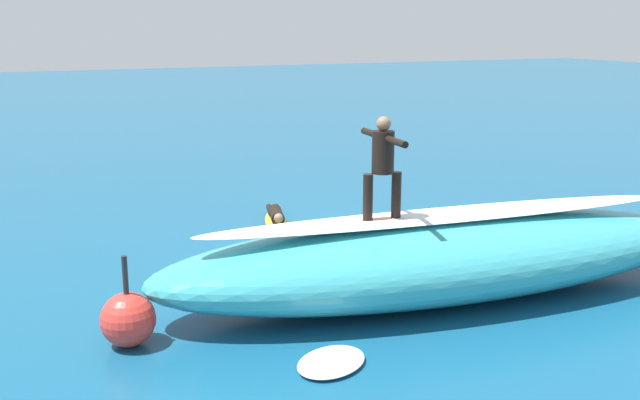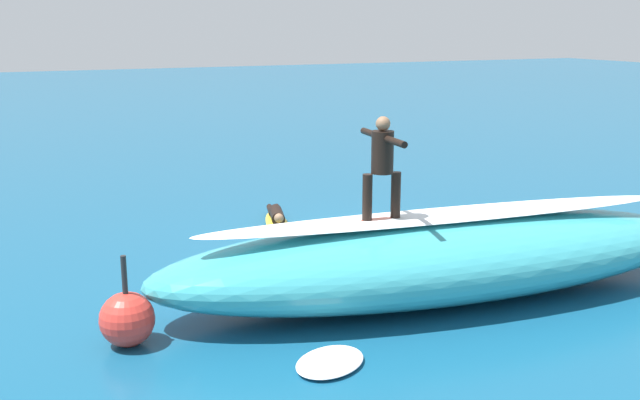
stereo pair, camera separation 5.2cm
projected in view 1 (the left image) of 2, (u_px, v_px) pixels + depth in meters
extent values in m
plane|color=#145175|center=(366.00, 247.00, 14.81)|extent=(120.00, 120.00, 0.00)
ellipsoid|color=teal|center=(444.00, 257.00, 12.07)|extent=(9.86, 3.59, 1.33)
ellipsoid|color=white|center=(445.00, 215.00, 11.90)|extent=(8.25, 1.74, 0.08)
ellipsoid|color=#E0563D|center=(382.00, 221.00, 11.55)|extent=(2.09, 0.68, 0.08)
cylinder|color=black|center=(368.00, 197.00, 11.38)|extent=(0.15, 0.15, 0.72)
cylinder|color=black|center=(396.00, 195.00, 11.54)|extent=(0.15, 0.15, 0.72)
cylinder|color=black|center=(383.00, 152.00, 11.30)|extent=(0.37, 0.37, 0.65)
sphere|color=#936B4C|center=(384.00, 124.00, 11.19)|extent=(0.22, 0.22, 0.22)
cylinder|color=black|center=(397.00, 142.00, 10.82)|extent=(0.15, 0.59, 0.10)
cylinder|color=black|center=(371.00, 133.00, 11.67)|extent=(0.15, 0.59, 0.10)
ellipsoid|color=yellow|center=(277.00, 223.00, 16.40)|extent=(1.07, 2.25, 0.10)
cylinder|color=black|center=(276.00, 215.00, 16.35)|extent=(0.51, 0.87, 0.29)
sphere|color=#936B4C|center=(279.00, 218.00, 15.86)|extent=(0.21, 0.21, 0.21)
cylinder|color=black|center=(270.00, 210.00, 17.08)|extent=(0.31, 0.69, 0.13)
cylinder|color=black|center=(277.00, 210.00, 17.11)|extent=(0.31, 0.69, 0.13)
sphere|color=red|center=(128.00, 320.00, 10.25)|extent=(0.77, 0.77, 0.77)
cylinder|color=#262626|center=(125.00, 275.00, 10.09)|extent=(0.08, 0.08, 0.54)
ellipsoid|color=white|center=(331.00, 362.00, 9.71)|extent=(1.35, 1.25, 0.11)
ellipsoid|color=white|center=(477.00, 243.00, 14.98)|extent=(1.14, 1.17, 0.09)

